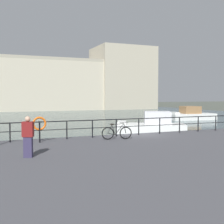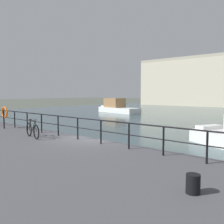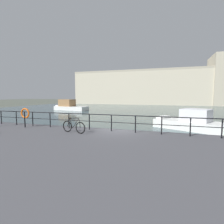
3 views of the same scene
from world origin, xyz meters
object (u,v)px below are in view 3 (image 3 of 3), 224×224
object	(u,v)px
moored_blue_motorboat	(190,122)
parked_bicycle	(74,127)
harbor_building	(178,87)
moored_cabin_cruiser	(69,106)
life_ring_stand	(25,114)

from	to	relation	value
moored_blue_motorboat	parked_bicycle	size ratio (longest dim) A/B	4.02
harbor_building	parked_bicycle	world-z (taller)	harbor_building
moored_cabin_cruiser	life_ring_stand	xyz separation A→B (m)	(11.51, -24.68, 1.12)
moored_blue_motorboat	parked_bicycle	bearing A→B (deg)	76.41
parked_bicycle	life_ring_stand	xyz separation A→B (m)	(-4.28, 0.60, 0.59)
harbor_building	moored_cabin_cruiser	xyz separation A→B (m)	(-24.43, -31.87, -5.53)
moored_cabin_cruiser	parked_bicycle	xyz separation A→B (m)	(15.79, -25.28, 0.54)
parked_bicycle	moored_cabin_cruiser	bearing A→B (deg)	133.55
life_ring_stand	parked_bicycle	bearing A→B (deg)	-7.96
parked_bicycle	life_ring_stand	bearing A→B (deg)	-176.39
moored_cabin_cruiser	moored_blue_motorboat	distance (m)	28.44
harbor_building	moored_blue_motorboat	xyz separation A→B (m)	(-0.98, -47.95, -5.70)
moored_cabin_cruiser	moored_blue_motorboat	world-z (taller)	moored_cabin_cruiser
moored_blue_motorboat	life_ring_stand	size ratio (longest dim) A/B	5.02
harbor_building	life_ring_stand	bearing A→B (deg)	-102.88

